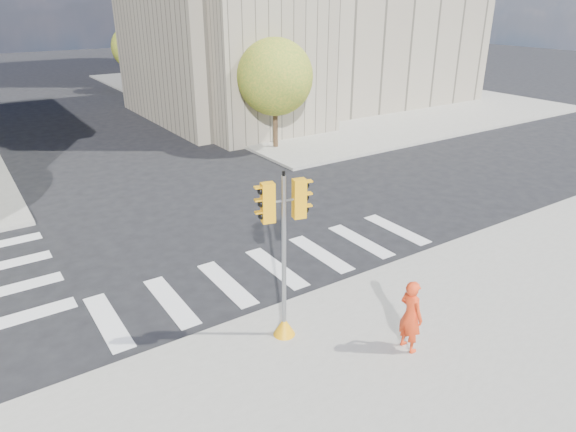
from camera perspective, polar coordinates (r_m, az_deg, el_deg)
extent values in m
plane|color=black|center=(18.31, -4.45, -3.16)|extent=(160.00, 160.00, 0.00)
cube|color=gray|center=(49.75, 0.99, 13.87)|extent=(28.00, 40.00, 0.15)
cube|color=gray|center=(42.48, 2.41, 21.66)|extent=(26.00, 14.00, 14.00)
cube|color=gray|center=(33.93, -4.05, 21.25)|extent=(8.00, 8.00, 14.00)
cylinder|color=#382616|center=(29.67, -1.40, 9.69)|extent=(0.28, 0.28, 2.38)
sphere|color=#437722|center=(29.13, -1.45, 15.18)|extent=(4.20, 4.20, 4.20)
cylinder|color=#382616|center=(40.11, -10.85, 12.94)|extent=(0.28, 0.28, 2.52)
sphere|color=#437722|center=(39.70, -11.20, 17.34)|extent=(4.60, 4.60, 4.60)
cylinder|color=#382616|center=(51.27, -16.39, 14.46)|extent=(0.28, 0.28, 2.27)
sphere|color=#437722|center=(50.97, -16.75, 17.49)|extent=(4.00, 4.00, 4.00)
cylinder|color=black|center=(32.79, -4.58, 16.17)|extent=(0.12, 0.12, 8.00)
cylinder|color=black|center=(45.46, -13.70, 17.56)|extent=(0.12, 0.12, 8.00)
cone|color=orange|center=(13.33, -0.43, -12.11)|extent=(0.56, 0.56, 0.50)
cylinder|color=gray|center=(12.34, -0.45, -4.94)|extent=(0.11, 0.11, 4.27)
cylinder|color=black|center=(11.47, -0.49, 4.73)|extent=(0.07, 0.07, 0.12)
cylinder|color=gray|center=(11.70, -0.48, 1.71)|extent=(0.89, 0.27, 0.06)
cube|color=orange|center=(11.58, -2.25, 1.47)|extent=(0.34, 0.28, 0.95)
cube|color=orange|center=(11.82, 1.26, 1.94)|extent=(0.34, 0.28, 0.95)
imported|color=#ED3C16|center=(12.82, 13.48, -10.72)|extent=(0.47, 0.70, 1.88)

